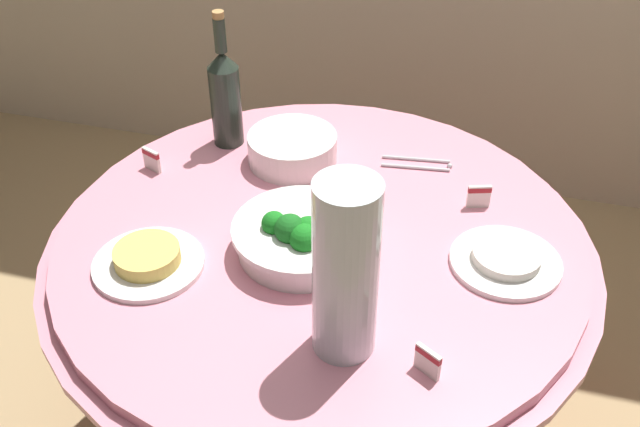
# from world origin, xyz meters

# --- Properties ---
(buffet_table) EXTENTS (1.16, 1.16, 0.74)m
(buffet_table) POSITION_xyz_m (0.00, 0.00, 0.38)
(buffet_table) COLOR maroon
(buffet_table) RESTS_ON ground_plane
(broccoli_bowl) EXTENTS (0.28, 0.28, 0.11)m
(broccoli_bowl) POSITION_xyz_m (-0.02, -0.07, 0.78)
(broccoli_bowl) COLOR white
(broccoli_bowl) RESTS_ON buffet_table
(plate_stack) EXTENTS (0.21, 0.21, 0.07)m
(plate_stack) POSITION_xyz_m (-0.13, 0.24, 0.78)
(plate_stack) COLOR white
(plate_stack) RESTS_ON buffet_table
(wine_bottle) EXTENTS (0.07, 0.07, 0.34)m
(wine_bottle) POSITION_xyz_m (-0.31, 0.29, 0.87)
(wine_bottle) COLOR #243026
(wine_bottle) RESTS_ON buffet_table
(decorative_fruit_vase) EXTENTS (0.11, 0.11, 0.34)m
(decorative_fruit_vase) POSITION_xyz_m (0.12, -0.29, 0.89)
(decorative_fruit_vase) COLOR silver
(decorative_fruit_vase) RESTS_ON buffet_table
(serving_tongs) EXTENTS (0.17, 0.06, 0.01)m
(serving_tongs) POSITION_xyz_m (0.16, 0.31, 0.74)
(serving_tongs) COLOR silver
(serving_tongs) RESTS_ON buffet_table
(food_plate_noodles) EXTENTS (0.22, 0.22, 0.04)m
(food_plate_noodles) POSITION_xyz_m (-0.30, -0.19, 0.76)
(food_plate_noodles) COLOR white
(food_plate_noodles) RESTS_ON buffet_table
(food_plate_rice) EXTENTS (0.22, 0.22, 0.03)m
(food_plate_rice) POSITION_xyz_m (0.38, -0.00, 0.75)
(food_plate_rice) COLOR white
(food_plate_rice) RESTS_ON buffet_table
(label_placard_front) EXTENTS (0.05, 0.03, 0.05)m
(label_placard_front) POSITION_xyz_m (0.27, -0.31, 0.77)
(label_placard_front) COLOR white
(label_placard_front) RESTS_ON buffet_table
(label_placard_mid) EXTENTS (0.05, 0.03, 0.05)m
(label_placard_mid) POSITION_xyz_m (-0.44, 0.12, 0.77)
(label_placard_mid) COLOR white
(label_placard_mid) RESTS_ON buffet_table
(label_placard_rear) EXTENTS (0.05, 0.02, 0.05)m
(label_placard_rear) POSITION_xyz_m (0.31, 0.18, 0.77)
(label_placard_rear) COLOR white
(label_placard_rear) RESTS_ON buffet_table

